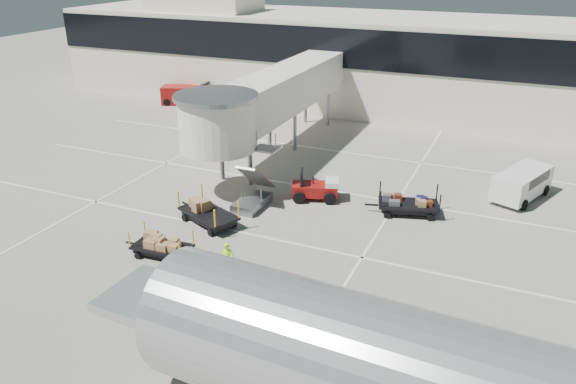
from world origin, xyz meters
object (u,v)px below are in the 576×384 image
at_px(baggage_tug, 316,189).
at_px(box_cart_far, 209,214).
at_px(box_cart_near, 161,246).
at_px(suitcase_cart, 408,205).
at_px(belt_loader, 186,95).
at_px(ground_worker, 228,260).
at_px(minivan, 523,181).

relative_size(baggage_tug, box_cart_far, 0.71).
bearing_deg(baggage_tug, box_cart_near, -134.84).
distance_m(suitcase_cart, belt_loader, 29.01).
relative_size(box_cart_near, belt_loader, 0.72).
bearing_deg(box_cart_far, ground_worker, -27.12).
relative_size(suitcase_cart, box_cart_near, 1.17).
bearing_deg(suitcase_cart, minivan, 25.30).
xyz_separation_m(baggage_tug, minivan, (10.97, 5.06, 0.38)).
height_order(suitcase_cart, box_cart_near, suitcase_cart).
distance_m(box_cart_far, minivan, 18.24).
relative_size(box_cart_far, belt_loader, 0.86).
relative_size(suitcase_cart, box_cart_far, 0.98).
distance_m(suitcase_cart, ground_worker, 11.27).
height_order(box_cart_far, belt_loader, belt_loader).
bearing_deg(minivan, suitcase_cart, -117.10).
distance_m(box_cart_near, box_cart_far, 3.85).
bearing_deg(ground_worker, baggage_tug, 69.43).
relative_size(baggage_tug, suitcase_cart, 0.72).
bearing_deg(box_cart_near, ground_worker, -7.39).
height_order(minivan, belt_loader, belt_loader).
height_order(box_cart_far, minivan, minivan).
xyz_separation_m(baggage_tug, suitcase_cart, (5.38, 0.13, -0.07)).
bearing_deg(box_cart_near, suitcase_cart, 40.48).
bearing_deg(ground_worker, belt_loader, 109.53).
height_order(baggage_tug, box_cart_far, baggage_tug).
height_order(suitcase_cart, minivan, minivan).
xyz_separation_m(suitcase_cart, box_cart_far, (-9.40, -5.45, 0.02)).
distance_m(baggage_tug, suitcase_cart, 5.38).
bearing_deg(suitcase_cart, baggage_tug, 165.27).
bearing_deg(box_cart_far, belt_loader, 148.89).
bearing_deg(box_cart_far, minivan, 57.73).
bearing_deg(box_cart_far, baggage_tug, 75.98).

